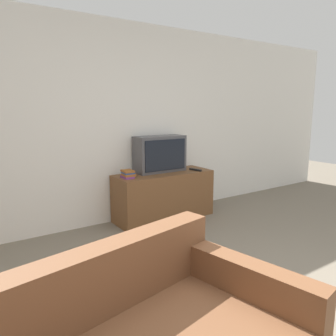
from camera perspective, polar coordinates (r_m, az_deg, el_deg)
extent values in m
cube|color=white|center=(4.28, -11.27, 7.43)|extent=(9.00, 0.06, 2.60)
cube|color=brown|center=(4.52, -0.75, -4.82)|extent=(1.37, 0.50, 0.64)
cube|color=#4C4C51|center=(4.50, -1.46, 2.49)|extent=(0.71, 0.28, 0.49)
cube|color=black|center=(4.38, -0.43, 2.27)|extent=(0.63, 0.01, 0.41)
cube|color=brown|center=(1.70, -19.75, -21.06)|extent=(2.03, 0.55, 0.36)
cube|color=brown|center=(2.15, 12.45, -23.25)|extent=(0.32, 0.98, 0.66)
cube|color=#7A3884|center=(4.14, -7.09, -1.57)|extent=(0.12, 0.17, 0.03)
cube|color=#995623|center=(4.13, -6.89, -1.18)|extent=(0.15, 0.17, 0.03)
cube|color=#23478E|center=(4.14, -6.99, -0.82)|extent=(0.13, 0.18, 0.02)
cube|color=#995623|center=(4.13, -7.04, -0.55)|extent=(0.14, 0.19, 0.02)
cube|color=black|center=(4.61, 4.81, -0.30)|extent=(0.08, 0.20, 0.02)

